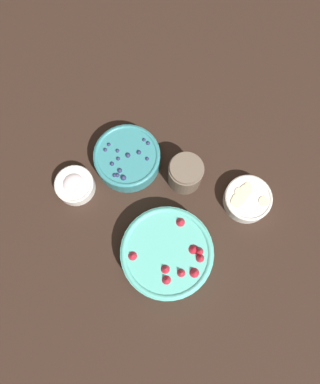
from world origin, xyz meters
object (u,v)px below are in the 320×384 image
Objects in this scene: bowl_bananas at (247,199)px; bowl_strawberries at (167,253)px; bowl_blueberries at (127,158)px; jar_chocolate at (185,174)px; bowl_cream at (75,185)px.

bowl_strawberries is at bearing -175.61° from bowl_bananas.
bowl_strawberries reaches higher than bowl_blueberries.
bowl_blueberries is at bearing 132.88° from jar_chocolate.
bowl_cream is at bearing 145.51° from bowl_bananas.
jar_chocolate reaches higher than bowl_strawberries.
bowl_strawberries reaches higher than bowl_bananas.
bowl_blueberries is 0.17m from jar_chocolate.
bowl_cream is at bearing 113.70° from bowl_strawberries.
bowl_blueberries is 0.17m from bowl_cream.
bowl_blueberries reaches higher than bowl_cream.
bowl_blueberries is 0.36m from bowl_bananas.
jar_chocolate is at bearing 47.17° from bowl_strawberries.
bowl_cream is 1.10× the size of jar_chocolate.
jar_chocolate is at bearing -47.12° from bowl_blueberries.
bowl_bananas is (0.27, 0.02, -0.01)m from bowl_strawberries.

